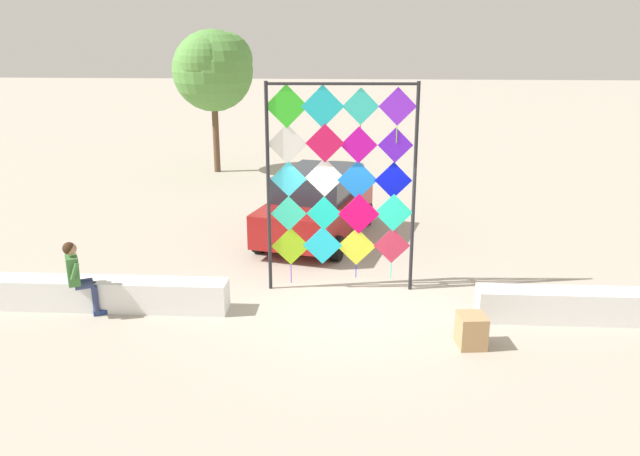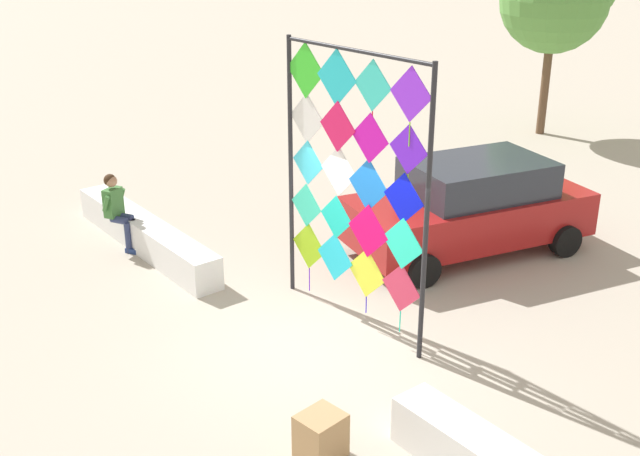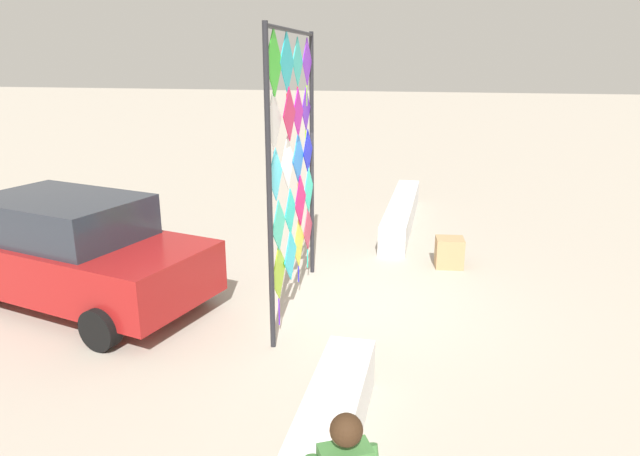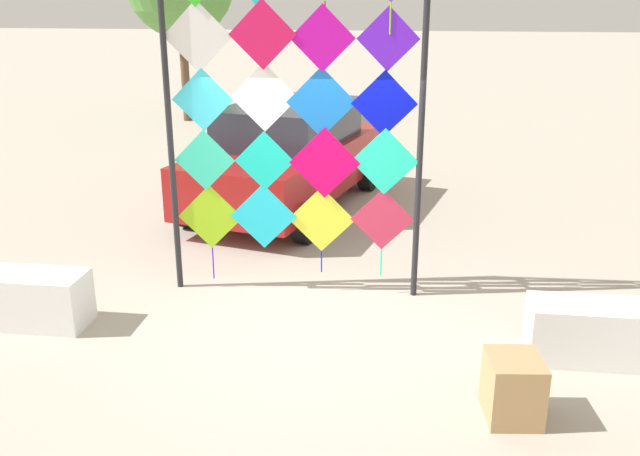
% 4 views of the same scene
% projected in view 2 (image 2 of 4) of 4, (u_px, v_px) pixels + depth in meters
% --- Properties ---
extents(ground, '(120.00, 120.00, 0.00)m').
position_uv_depth(ground, '(322.00, 341.00, 11.27)').
color(ground, '#ADA393').
extents(plaza_ledge_left, '(4.61, 0.53, 0.58)m').
position_uv_depth(plaza_ledge_left, '(145.00, 235.00, 14.20)').
color(plaza_ledge_left, white).
rests_on(plaza_ledge_left, ground).
extents(kite_display_rack, '(2.88, 0.20, 4.11)m').
position_uv_depth(kite_display_rack, '(352.00, 175.00, 10.98)').
color(kite_display_rack, '#232328').
rests_on(kite_display_rack, ground).
extents(seated_vendor, '(0.69, 0.62, 1.43)m').
position_uv_depth(seated_vendor, '(117.00, 206.00, 14.02)').
color(seated_vendor, navy).
rests_on(seated_vendor, ground).
extents(parked_car, '(2.88, 4.68, 1.69)m').
position_uv_depth(parked_car, '(470.00, 206.00, 13.96)').
color(parked_car, maroon).
rests_on(parked_car, ground).
extents(cardboard_box_large, '(0.49, 0.54, 0.55)m').
position_uv_depth(cardboard_box_large, '(321.00, 436.00, 8.80)').
color(cardboard_box_large, tan).
rests_on(cardboard_box_large, ground).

